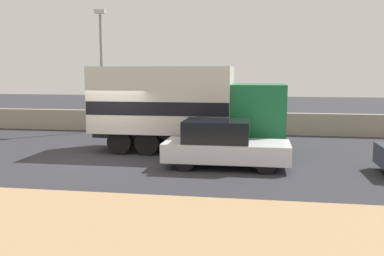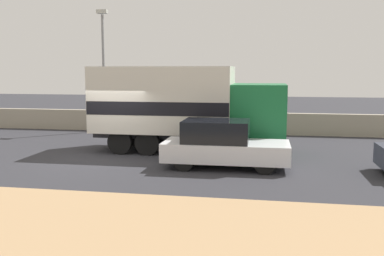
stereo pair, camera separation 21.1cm
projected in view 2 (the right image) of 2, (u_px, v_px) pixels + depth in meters
ground_plane at (109, 159)px, 15.89m from camera, size 80.00×80.00×0.00m
stone_wall_backdrop at (158, 121)px, 22.91m from camera, size 60.00×0.35×1.11m
street_lamp at (103, 61)px, 22.64m from camera, size 0.56×0.28×6.41m
box_truck at (182, 105)px, 17.11m from camera, size 7.61×2.55×3.41m
car_hatchback at (223, 144)px, 14.39m from camera, size 4.21×1.78×1.60m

